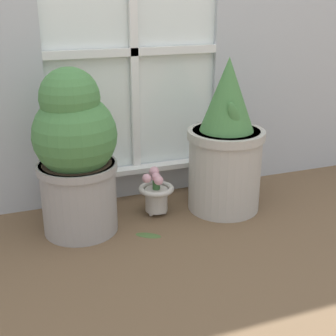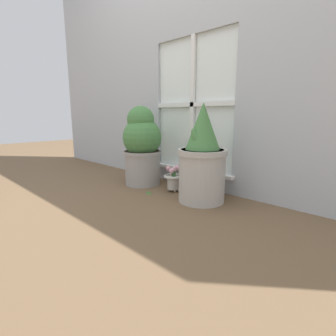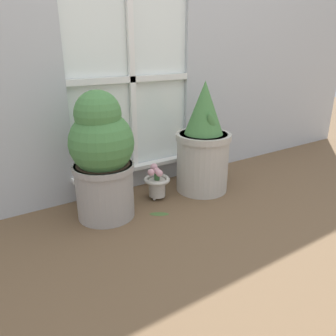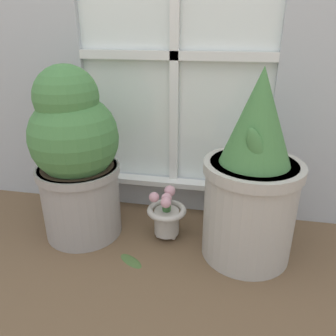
{
  "view_description": "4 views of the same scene",
  "coord_description": "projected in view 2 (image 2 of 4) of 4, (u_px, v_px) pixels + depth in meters",
  "views": [
    {
      "loc": [
        -0.6,
        -1.55,
        0.95
      ],
      "look_at": [
        0.06,
        0.23,
        0.23
      ],
      "focal_mm": 50.0,
      "sensor_mm": 36.0,
      "label": 1
    },
    {
      "loc": [
        1.43,
        -1.23,
        0.61
      ],
      "look_at": [
        0.0,
        0.22,
        0.2
      ],
      "focal_mm": 28.0,
      "sensor_mm": 36.0,
      "label": 2
    },
    {
      "loc": [
        -0.94,
        -1.3,
        0.88
      ],
      "look_at": [
        0.06,
        0.22,
        0.21
      ],
      "focal_mm": 35.0,
      "sensor_mm": 36.0,
      "label": 3
    },
    {
      "loc": [
        0.24,
        -0.85,
        0.8
      ],
      "look_at": [
        0.02,
        0.26,
        0.31
      ],
      "focal_mm": 35.0,
      "sensor_mm": 36.0,
      "label": 4
    }
  ],
  "objects": [
    {
      "name": "flower_vase",
      "position": [
        174.0,
        179.0,
        2.12
      ],
      "size": [
        0.16,
        0.16,
        0.21
      ],
      "color": "#BCB7AD",
      "rests_on": "ground_plane"
    },
    {
      "name": "fallen_leaf",
      "position": [
        149.0,
        193.0,
        2.08
      ],
      "size": [
        0.12,
        0.1,
        0.01
      ],
      "color": "#476633",
      "rests_on": "ground_plane"
    },
    {
      "name": "potted_plant_left",
      "position": [
        142.0,
        146.0,
        2.28
      ],
      "size": [
        0.34,
        0.34,
        0.69
      ],
      "color": "#9E9993",
      "rests_on": "ground_plane"
    },
    {
      "name": "ground_plane",
      "position": [
        147.0,
        198.0,
        1.96
      ],
      "size": [
        10.0,
        10.0,
        0.0
      ],
      "primitive_type": "plane",
      "color": "brown"
    },
    {
      "name": "potted_plant_right",
      "position": [
        202.0,
        160.0,
        1.83
      ],
      "size": [
        0.35,
        0.35,
        0.69
      ],
      "color": "#B7B2A8",
      "rests_on": "ground_plane"
    },
    {
      "name": "wall_with_window",
      "position": [
        195.0,
        30.0,
        2.08
      ],
      "size": [
        4.4,
        0.1,
        2.5
      ],
      "color": "#B2B7BC",
      "rests_on": "ground_plane"
    }
  ]
}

